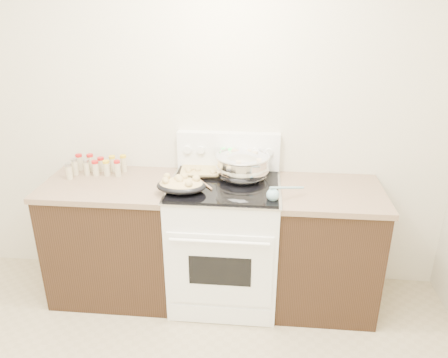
# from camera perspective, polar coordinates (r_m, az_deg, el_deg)

# --- Properties ---
(room_shell) EXTENTS (4.10, 3.60, 2.75)m
(room_shell) POSITION_cam_1_polar(r_m,az_deg,el_deg) (1.54, -18.16, 4.82)
(room_shell) COLOR beige
(room_shell) RESTS_ON ground
(counter_left) EXTENTS (0.93, 0.67, 0.92)m
(counter_left) POSITION_cam_1_polar(r_m,az_deg,el_deg) (3.43, -13.97, -7.40)
(counter_left) COLOR black
(counter_left) RESTS_ON ground
(counter_right) EXTENTS (0.73, 0.67, 0.92)m
(counter_right) POSITION_cam_1_polar(r_m,az_deg,el_deg) (3.28, 13.04, -8.75)
(counter_right) COLOR black
(counter_right) RESTS_ON ground
(kitchen_range) EXTENTS (0.78, 0.73, 1.22)m
(kitchen_range) POSITION_cam_1_polar(r_m,az_deg,el_deg) (3.24, 0.09, -7.96)
(kitchen_range) COLOR white
(kitchen_range) RESTS_ON ground
(mixing_bowl) EXTENTS (0.46, 0.46, 0.23)m
(mixing_bowl) POSITION_cam_1_polar(r_m,az_deg,el_deg) (3.09, 2.43, 1.64)
(mixing_bowl) COLOR silver
(mixing_bowl) RESTS_ON kitchen_range
(roasting_pan) EXTENTS (0.34, 0.24, 0.11)m
(roasting_pan) POSITION_cam_1_polar(r_m,az_deg,el_deg) (2.91, -5.63, -0.76)
(roasting_pan) COLOR black
(roasting_pan) RESTS_ON kitchen_range
(baking_sheet) EXTENTS (0.44, 0.33, 0.06)m
(baking_sheet) POSITION_cam_1_polar(r_m,az_deg,el_deg) (3.21, -2.26, 1.11)
(baking_sheet) COLOR black
(baking_sheet) RESTS_ON kitchen_range
(wooden_spoon) EXTENTS (0.17, 0.23, 0.04)m
(wooden_spoon) POSITION_cam_1_polar(r_m,az_deg,el_deg) (3.00, -3.79, -0.72)
(wooden_spoon) COLOR tan
(wooden_spoon) RESTS_ON kitchen_range
(blue_ladle) EXTENTS (0.25, 0.19, 0.10)m
(blue_ladle) POSITION_cam_1_polar(r_m,az_deg,el_deg) (2.81, 6.59, -1.97)
(blue_ladle) COLOR #79A4B4
(blue_ladle) RESTS_ON kitchen_range
(spice_jars) EXTENTS (0.40, 0.23, 0.13)m
(spice_jars) POSITION_cam_1_polar(r_m,az_deg,el_deg) (3.38, -16.43, 1.67)
(spice_jars) COLOR #BFB28C
(spice_jars) RESTS_ON counter_left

